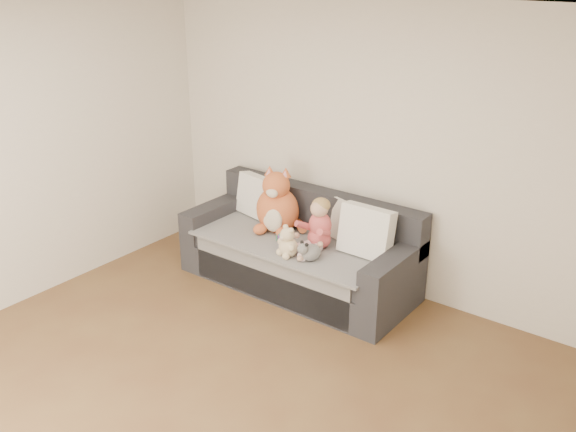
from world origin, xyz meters
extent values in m
plane|color=brown|center=(0.00, 0.00, 0.00)|extent=(5.00, 5.00, 0.00)
plane|color=white|center=(0.00, 0.00, 2.60)|extent=(5.00, 5.00, 0.00)
plane|color=silver|center=(0.00, 2.50, 1.30)|extent=(4.50, 0.00, 4.50)
plane|color=silver|center=(2.25, 0.00, 1.30)|extent=(0.00, 5.00, 5.00)
cube|color=#242428|center=(-0.44, 2.02, 0.15)|extent=(2.20, 0.90, 0.30)
cube|color=#242428|center=(-0.44, 1.99, 0.38)|extent=(1.90, 0.80, 0.15)
cube|color=#242428|center=(-0.44, 2.37, 0.65)|extent=(2.20, 0.20, 0.40)
cube|color=#242428|center=(-1.44, 2.02, 0.45)|extent=(0.20, 0.90, 0.30)
cube|color=#242428|center=(0.56, 2.02, 0.45)|extent=(0.20, 0.90, 0.30)
cube|color=gray|center=(-0.44, 1.97, 0.46)|extent=(1.85, 0.88, 0.02)
cube|color=gray|center=(-0.44, 1.58, 0.23)|extent=(1.70, 0.02, 0.41)
cube|color=white|center=(-1.12, 2.24, 0.68)|extent=(0.47, 0.28, 0.42)
cube|color=white|center=(-0.03, 2.25, 0.66)|extent=(0.45, 0.30, 0.39)
cube|color=white|center=(0.22, 2.11, 0.69)|extent=(0.48, 0.22, 0.45)
ellipsoid|color=#D5534B|center=(-0.19, 2.00, 0.56)|extent=(0.22, 0.18, 0.18)
ellipsoid|color=#D5534B|center=(-0.19, 2.01, 0.69)|extent=(0.21, 0.18, 0.23)
ellipsoid|color=#DBAA8C|center=(-0.19, 1.99, 0.84)|extent=(0.16, 0.16, 0.16)
ellipsoid|color=tan|center=(-0.19, 2.01, 0.87)|extent=(0.16, 0.16, 0.13)
cylinder|color=#D5534B|center=(-0.30, 1.94, 0.66)|extent=(0.14, 0.22, 0.14)
cylinder|color=#D5534B|center=(-0.09, 1.92, 0.66)|extent=(0.10, 0.22, 0.14)
ellipsoid|color=#DBAA8C|center=(-0.34, 1.86, 0.59)|extent=(0.05, 0.05, 0.05)
ellipsoid|color=#DBAA8C|center=(-0.07, 1.83, 0.59)|extent=(0.05, 0.05, 0.05)
cylinder|color=#E5B2C6|center=(-0.27, 1.81, 0.51)|extent=(0.15, 0.29, 0.09)
cylinder|color=#E5B2C6|center=(-0.15, 1.80, 0.51)|extent=(0.09, 0.28, 0.09)
ellipsoid|color=#DBAA8C|center=(-0.31, 1.68, 0.51)|extent=(0.06, 0.09, 0.05)
ellipsoid|color=#DBAA8C|center=(-0.15, 1.66, 0.51)|extent=(0.06, 0.09, 0.05)
ellipsoid|color=#CB582D|center=(-0.73, 2.09, 0.66)|extent=(0.43, 0.36, 0.45)
ellipsoid|color=beige|center=(-0.69, 1.95, 0.63)|extent=(0.22, 0.10, 0.25)
ellipsoid|color=#CB582D|center=(-0.72, 2.06, 0.92)|extent=(0.26, 0.26, 0.26)
ellipsoid|color=beige|center=(-0.69, 1.95, 0.89)|extent=(0.12, 0.08, 0.09)
cone|color=#CB582D|center=(-0.81, 2.08, 1.05)|extent=(0.13, 0.13, 0.09)
cone|color=pink|center=(-0.81, 2.06, 1.04)|extent=(0.08, 0.08, 0.06)
cone|color=#CB582D|center=(-0.66, 2.13, 1.05)|extent=(0.13, 0.13, 0.09)
cone|color=pink|center=(-0.66, 2.11, 1.04)|extent=(0.08, 0.08, 0.06)
ellipsoid|color=#CB582D|center=(-0.79, 1.90, 0.52)|extent=(0.12, 0.15, 0.10)
ellipsoid|color=#CB582D|center=(-0.58, 1.97, 0.52)|extent=(0.12, 0.15, 0.10)
cylinder|color=#CB582D|center=(-0.56, 2.21, 0.52)|extent=(0.27, 0.25, 0.10)
ellipsoid|color=beige|center=(-0.30, 1.69, 0.56)|extent=(0.18, 0.15, 0.18)
ellipsoid|color=beige|center=(-0.31, 1.68, 0.67)|extent=(0.13, 0.13, 0.13)
ellipsoid|color=beige|center=(-0.34, 1.70, 0.73)|extent=(0.05, 0.05, 0.05)
ellipsoid|color=beige|center=(-0.26, 1.67, 0.73)|extent=(0.05, 0.05, 0.05)
ellipsoid|color=beige|center=(-0.32, 1.63, 0.66)|extent=(0.05, 0.05, 0.05)
ellipsoid|color=beige|center=(-0.39, 1.69, 0.58)|extent=(0.07, 0.07, 0.07)
ellipsoid|color=beige|center=(-0.23, 1.64, 0.58)|extent=(0.07, 0.07, 0.07)
ellipsoid|color=beige|center=(-0.37, 1.65, 0.50)|extent=(0.07, 0.07, 0.07)
ellipsoid|color=beige|center=(-0.27, 1.62, 0.50)|extent=(0.07, 0.07, 0.07)
ellipsoid|color=white|center=(-0.10, 1.74, 0.54)|extent=(0.16, 0.20, 0.14)
ellipsoid|color=white|center=(-0.12, 1.65, 0.60)|extent=(0.09, 0.09, 0.09)
ellipsoid|color=black|center=(-0.15, 1.67, 0.65)|extent=(0.03, 0.03, 0.03)
ellipsoid|color=black|center=(-0.09, 1.66, 0.65)|extent=(0.03, 0.03, 0.03)
cylinder|color=#6D389B|center=(-0.51, 1.86, 0.51)|extent=(0.07, 0.07, 0.08)
cone|color=#39955A|center=(-0.51, 1.86, 0.56)|extent=(0.07, 0.07, 0.03)
cylinder|color=#39955A|center=(-0.55, 1.84, 0.52)|extent=(0.02, 0.02, 0.05)
cylinder|color=#39955A|center=(-0.48, 1.87, 0.52)|extent=(0.02, 0.02, 0.05)
camera|label=1|loc=(2.72, -2.33, 2.91)|focal=40.00mm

